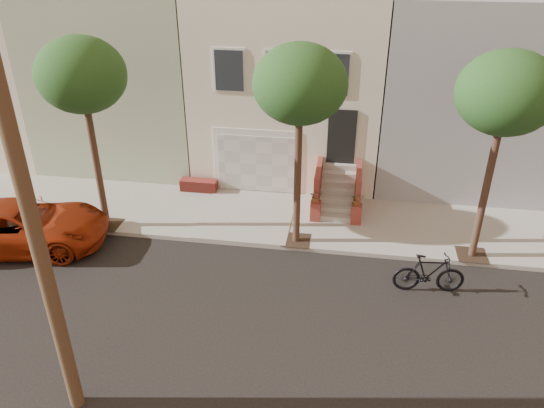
# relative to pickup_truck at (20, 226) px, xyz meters

# --- Properties ---
(ground) EXTENTS (90.00, 90.00, 0.00)m
(ground) POSITION_rel_pickup_truck_xyz_m (7.69, -2.45, -0.76)
(ground) COLOR black
(ground) RESTS_ON ground
(sidewalk) EXTENTS (40.00, 3.70, 0.15)m
(sidewalk) POSITION_rel_pickup_truck_xyz_m (7.69, 2.90, -0.68)
(sidewalk) COLOR gray
(sidewalk) RESTS_ON ground
(house_row) EXTENTS (33.10, 11.70, 7.00)m
(house_row) POSITION_rel_pickup_truck_xyz_m (7.69, 8.74, 2.89)
(house_row) COLOR beige
(house_row) RESTS_ON sidewalk
(tree_left) EXTENTS (2.70, 2.57, 6.30)m
(tree_left) POSITION_rel_pickup_truck_xyz_m (2.19, 1.45, 4.50)
(tree_left) COLOR #2D2116
(tree_left) RESTS_ON sidewalk
(tree_mid) EXTENTS (2.70, 2.57, 6.30)m
(tree_mid) POSITION_rel_pickup_truck_xyz_m (8.69, 1.45, 4.50)
(tree_mid) COLOR #2D2116
(tree_mid) RESTS_ON sidewalk
(tree_right) EXTENTS (2.70, 2.57, 6.30)m
(tree_right) POSITION_rel_pickup_truck_xyz_m (14.19, 1.45, 4.50)
(tree_right) COLOR #2D2116
(tree_right) RESTS_ON sidewalk
(pickup_truck) EXTENTS (5.82, 3.51, 1.51)m
(pickup_truck) POSITION_rel_pickup_truck_xyz_m (0.00, 0.00, 0.00)
(pickup_truck) COLOR maroon
(pickup_truck) RESTS_ON ground
(motorcycle) EXTENTS (2.05, 0.77, 1.20)m
(motorcycle) POSITION_rel_pickup_truck_xyz_m (12.65, -0.39, -0.15)
(motorcycle) COLOR black
(motorcycle) RESTS_ON ground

